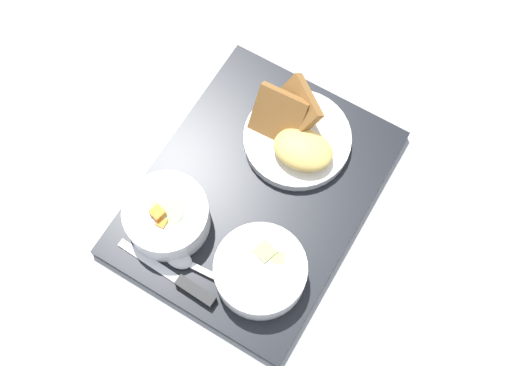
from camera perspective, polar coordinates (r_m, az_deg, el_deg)
ground_plane at (r=1.01m, az=0.00°, el=-1.04°), size 4.00×4.00×0.00m
serving_tray at (r=1.00m, az=0.00°, el=-0.84°), size 0.46×0.37×0.02m
bowl_salad at (r=0.95m, az=-7.94°, el=-2.87°), size 0.13×0.13×0.07m
bowl_soup at (r=0.92m, az=0.40°, el=-7.78°), size 0.13×0.13×0.05m
plate_main at (r=1.00m, az=3.52°, el=4.24°), size 0.17×0.17×0.08m
knife at (r=0.94m, az=-6.19°, el=-9.03°), size 0.03×0.17×0.02m
spoon at (r=0.95m, az=-5.15°, el=-7.60°), size 0.05×0.16×0.01m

